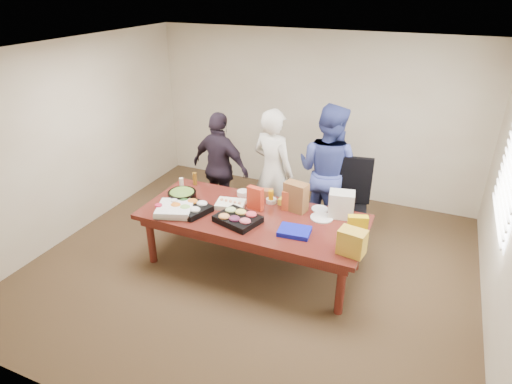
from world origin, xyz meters
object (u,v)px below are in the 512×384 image
at_px(sheet_cake, 231,204).
at_px(salad_bowl, 182,196).
at_px(person_center, 273,172).
at_px(conference_table, 253,241).
at_px(office_chair, 347,209).
at_px(person_right, 328,171).

distance_m(sheet_cake, salad_bowl, 0.67).
distance_m(person_center, salad_bowl, 1.34).
relative_size(sheet_cake, salad_bowl, 0.97).
bearing_deg(conference_table, office_chair, 42.27).
bearing_deg(sheet_cake, office_chair, 19.11).
bearing_deg(sheet_cake, salad_bowl, 176.08).
distance_m(conference_table, person_right, 1.49).
bearing_deg(salad_bowl, office_chair, 24.12).
relative_size(conference_table, person_right, 1.45).
distance_m(office_chair, sheet_cake, 1.58).
height_order(office_chair, sheet_cake, office_chair).
bearing_deg(person_right, person_center, 33.08).
distance_m(office_chair, salad_bowl, 2.21).
xyz_separation_m(conference_table, sheet_cake, (-0.35, 0.09, 0.41)).
distance_m(conference_table, sheet_cake, 0.55).
bearing_deg(person_center, salad_bowl, 65.54).
relative_size(conference_table, sheet_cake, 7.76).
xyz_separation_m(office_chair, person_center, (-1.11, 0.08, 0.32)).
bearing_deg(conference_table, salad_bowl, 179.95).
relative_size(office_chair, sheet_cake, 3.33).
height_order(person_right, salad_bowl, person_right).
height_order(conference_table, person_right, person_right).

